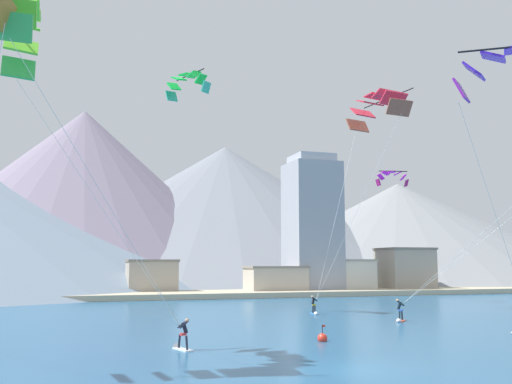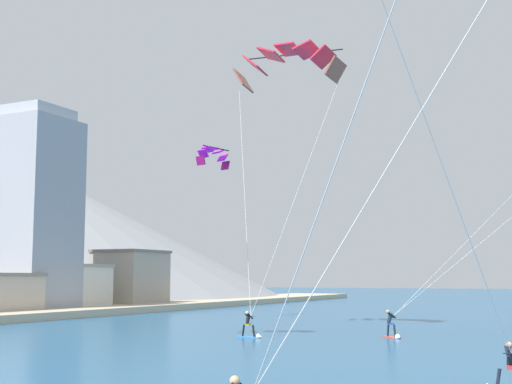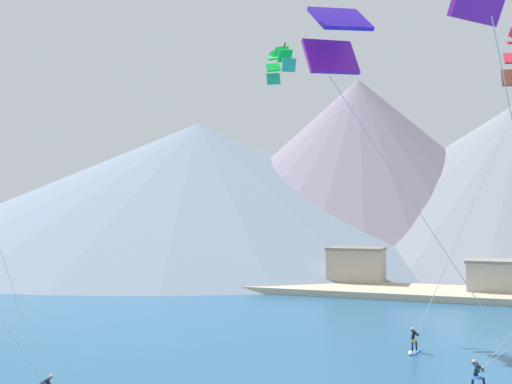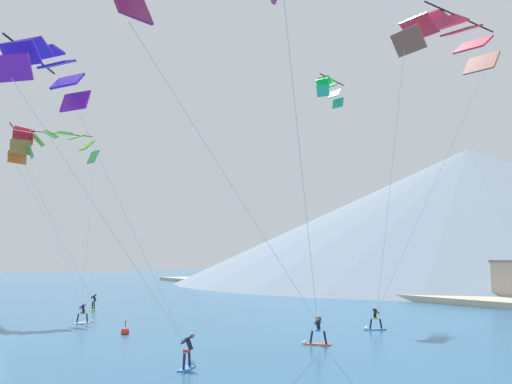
{
  "view_description": "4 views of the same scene",
  "coord_description": "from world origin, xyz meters",
  "px_view_note": "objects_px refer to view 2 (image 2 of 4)",
  "views": [
    {
      "loc": [
        -11.21,
        -21.49,
        4.3
      ],
      "look_at": [
        1.03,
        15.8,
        9.23
      ],
      "focal_mm": 40.0,
      "sensor_mm": 36.0,
      "label": 1
    },
    {
      "loc": [
        -29.54,
        4.4,
        3.59
      ],
      "look_at": [
        -1.96,
        18.09,
        7.27
      ],
      "focal_mm": 50.0,
      "sensor_mm": 36.0,
      "label": 2
    },
    {
      "loc": [
        12.26,
        -13.59,
        8.67
      ],
      "look_at": [
        1.98,
        13.98,
        9.89
      ],
      "focal_mm": 40.0,
      "sensor_mm": 36.0,
      "label": 3
    },
    {
      "loc": [
        39.6,
        -3.74,
        4.87
      ],
      "look_at": [
        3.01,
        17.81,
        9.9
      ],
      "focal_mm": 40.0,
      "sensor_mm": 36.0,
      "label": 4
    }
  ],
  "objects_px": {
    "kitesurfer_far_left": "(393,329)",
    "parafoil_kite_distant_high_outer": "(213,155)",
    "parafoil_kite_near_trail": "(289,62)",
    "kitesurfer_near_trail": "(251,330)",
    "kitesurfer_mid_center": "(503,378)"
  },
  "relations": [
    {
      "from": "kitesurfer_near_trail",
      "to": "kitesurfer_mid_center",
      "type": "bearing_deg",
      "value": -131.87
    },
    {
      "from": "kitesurfer_mid_center",
      "to": "kitesurfer_far_left",
      "type": "distance_m",
      "value": 19.98
    },
    {
      "from": "kitesurfer_far_left",
      "to": "parafoil_kite_distant_high_outer",
      "type": "xyz_separation_m",
      "value": [
        11.41,
        18.9,
        13.7
      ]
    },
    {
      "from": "kitesurfer_mid_center",
      "to": "kitesurfer_far_left",
      "type": "bearing_deg",
      "value": 25.43
    },
    {
      "from": "kitesurfer_far_left",
      "to": "parafoil_kite_distant_high_outer",
      "type": "height_order",
      "value": "parafoil_kite_distant_high_outer"
    },
    {
      "from": "kitesurfer_mid_center",
      "to": "parafoil_kite_distant_high_outer",
      "type": "relative_size",
      "value": 0.47
    },
    {
      "from": "kitesurfer_near_trail",
      "to": "kitesurfer_mid_center",
      "type": "xyz_separation_m",
      "value": [
        -14.51,
        -16.18,
        -0.01
      ]
    },
    {
      "from": "kitesurfer_near_trail",
      "to": "kitesurfer_mid_center",
      "type": "relative_size",
      "value": 1.0
    },
    {
      "from": "kitesurfer_near_trail",
      "to": "kitesurfer_mid_center",
      "type": "distance_m",
      "value": 21.73
    },
    {
      "from": "parafoil_kite_distant_high_outer",
      "to": "parafoil_kite_near_trail",
      "type": "bearing_deg",
      "value": -126.58
    },
    {
      "from": "parafoil_kite_near_trail",
      "to": "kitesurfer_near_trail",
      "type": "bearing_deg",
      "value": -175.54
    },
    {
      "from": "kitesurfer_mid_center",
      "to": "kitesurfer_far_left",
      "type": "relative_size",
      "value": 1.03
    },
    {
      "from": "parafoil_kite_near_trail",
      "to": "parafoil_kite_distant_high_outer",
      "type": "bearing_deg",
      "value": 53.42
    },
    {
      "from": "kitesurfer_near_trail",
      "to": "parafoil_kite_near_trail",
      "type": "xyz_separation_m",
      "value": [
        6.97,
        0.54,
        18.47
      ]
    },
    {
      "from": "kitesurfer_far_left",
      "to": "kitesurfer_mid_center",
      "type": "bearing_deg",
      "value": -154.57
    }
  ]
}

